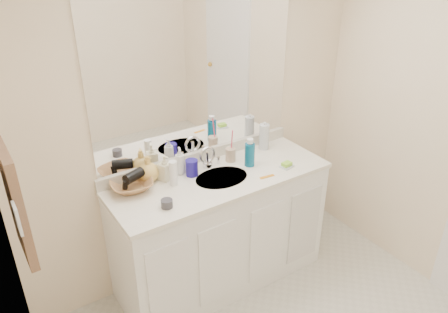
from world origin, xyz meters
name	(u,v)px	position (x,y,z in m)	size (l,w,h in m)	color
wall_back	(198,119)	(0.00, 1.30, 1.20)	(2.60, 0.02, 2.40)	#FEE9C7
vanity_cabinet	(220,231)	(0.00, 1.02, 0.42)	(1.50, 0.55, 0.85)	white
countertop	(220,178)	(0.00, 1.02, 0.86)	(1.52, 0.57, 0.03)	white
backsplash	(200,156)	(0.00, 1.29, 0.92)	(1.52, 0.03, 0.08)	beige
sink_basin	(222,179)	(0.00, 1.00, 0.87)	(0.37, 0.37, 0.02)	#BBB3A3
faucet	(207,160)	(0.00, 1.18, 0.94)	(0.02, 0.02, 0.11)	silver
mirror	(197,67)	(0.00, 1.29, 1.56)	(1.48, 0.01, 1.20)	white
blue_mug	(192,168)	(-0.15, 1.14, 0.94)	(0.08, 0.08, 0.11)	navy
tan_cup	(231,155)	(0.18, 1.17, 0.93)	(0.07, 0.07, 0.10)	tan
toothbrush	(232,141)	(0.19, 1.17, 1.03)	(0.01, 0.01, 0.18)	#F23F63
mouthwash_bottle	(250,155)	(0.26, 1.04, 0.96)	(0.07, 0.07, 0.17)	#0A5A7F
clear_pump_bottle	(264,137)	(0.50, 1.20, 0.98)	(0.07, 0.07, 0.20)	silver
soap_dish	(287,166)	(0.46, 0.88, 0.89)	(0.09, 0.07, 0.01)	silver
green_soap	(287,164)	(0.46, 0.88, 0.90)	(0.07, 0.05, 0.02)	#95DC35
orange_comb	(267,177)	(0.26, 0.84, 0.88)	(0.11, 0.02, 0.00)	orange
dark_jar	(167,204)	(-0.46, 0.89, 0.90)	(0.07, 0.07, 0.05)	#34333A
extra_white_bottle	(173,173)	(-0.31, 1.10, 0.96)	(0.05, 0.05, 0.17)	white
soap_bottle_white	(180,161)	(-0.20, 1.21, 0.97)	(0.07, 0.07, 0.19)	white
soap_bottle_cream	(165,168)	(-0.32, 1.19, 0.97)	(0.08, 0.08, 0.17)	#F0EAC4
soap_bottle_yellow	(148,169)	(-0.42, 1.23, 0.97)	(0.14, 0.14, 0.18)	#E7BB5A
wicker_basket	(132,185)	(-0.56, 1.20, 0.91)	(0.27, 0.27, 0.07)	#9D6B3F
hair_dryer	(134,176)	(-0.54, 1.20, 0.97)	(0.07, 0.07, 0.13)	black
hand_towel	(16,204)	(-1.25, 0.77, 1.25)	(0.04, 0.32, 0.55)	brown
switch_plate	(17,219)	(-1.27, 0.57, 1.30)	(0.01, 0.09, 0.13)	silver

